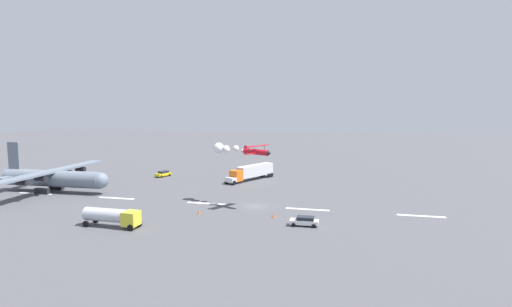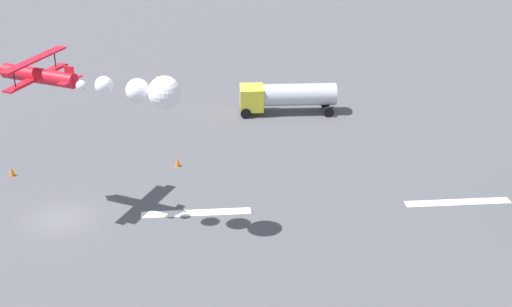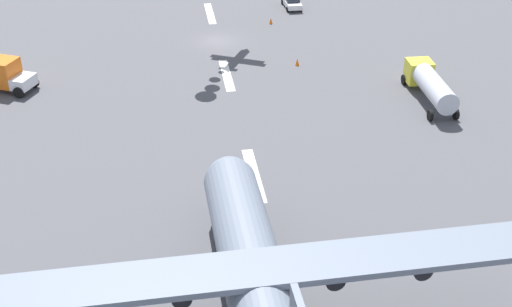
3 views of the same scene
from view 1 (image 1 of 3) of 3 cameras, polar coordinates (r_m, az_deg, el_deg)
name	(u,v)px [view 1 (image 1 of 3)]	position (r m, az deg, el deg)	size (l,w,h in m)	color
ground_plane	(256,206)	(79.68, -0.07, -7.18)	(440.00, 440.00, 0.00)	#4C4C51
runway_stripe_3	(421,216)	(78.28, 21.51, -7.89)	(8.00, 0.90, 0.01)	white
runway_stripe_4	(307,209)	(78.00, 6.99, -7.53)	(8.00, 0.90, 0.01)	white
runway_stripe_5	(207,203)	(82.49, -6.73, -6.74)	(8.00, 0.90, 0.01)	white
runway_stripe_6	(117,198)	(91.07, -18.41, -5.77)	(8.00, 0.90, 0.01)	white
runway_stripe_7	(36,193)	(102.70, -27.74, -4.81)	(8.00, 0.90, 0.01)	white
cargo_transport_plane	(56,178)	(101.47, -25.46, -2.98)	(24.90, 33.56, 10.81)	slate
stunt_biplane_red	(234,150)	(80.19, -3.01, 0.54)	(12.94, 8.06, 2.15)	red
semi_truck_orange	(252,172)	(106.69, -0.62, -2.48)	(9.46, 15.52, 3.70)	silver
fuel_tanker_truck	(112,216)	(69.95, -18.94, -8.03)	(9.25, 2.99, 2.90)	yellow
followme_car_yellow	(163,174)	(114.55, -12.49, -2.68)	(3.11, 4.70, 1.52)	yellow
airport_staff_sedan	(305,221)	(67.41, 6.61, -9.08)	(4.53, 2.14, 1.52)	white
traffic_cone_near	(274,215)	(71.90, 2.40, -8.40)	(0.44, 0.44, 0.75)	orange
traffic_cone_far	(199,212)	(74.93, -7.74, -7.84)	(0.44, 0.44, 0.75)	orange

